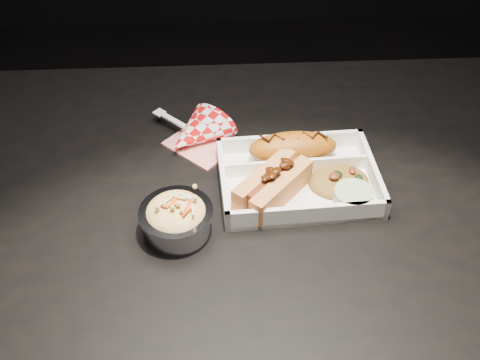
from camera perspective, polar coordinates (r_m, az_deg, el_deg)
The scene contains 8 objects.
dining_table at distance 1.03m, azimuth 3.33°, elevation -5.25°, with size 1.20×0.80×0.75m.
food_tray at distance 0.98m, azimuth 5.48°, elevation -0.03°, with size 0.26×0.19×0.04m.
fried_pastry at distance 1.00m, azimuth 5.03°, elevation 3.08°, with size 0.15×0.06×0.05m, color #A25510.
hotdog at distance 0.94m, azimuth 3.14°, elevation -0.30°, with size 0.13×0.14×0.06m.
fried_rice_mound at distance 0.97m, azimuth 9.42°, elevation 0.33°, with size 0.10×0.08×0.03m, color olive.
cupcake_liner at distance 0.94m, azimuth 10.67°, elevation -1.71°, with size 0.06×0.06×0.03m, color #A9C292.
foil_coleslaw_cup at distance 0.89m, azimuth -6.06°, elevation -3.49°, with size 0.11×0.11×0.07m.
napkin_fork at distance 1.06m, azimuth -4.25°, elevation 4.34°, with size 0.16×0.16×0.10m.
Camera 1 is at (-0.10, -0.68, 1.42)m, focal length 45.00 mm.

